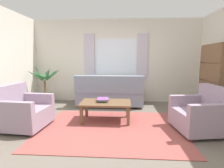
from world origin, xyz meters
TOP-DOWN VIEW (x-y plane):
  - ground_plane at (0.00, 0.00)m, footprint 6.24×6.24m
  - wall_back at (0.00, 2.26)m, footprint 5.32×0.12m
  - window_with_curtains at (0.00, 2.18)m, footprint 1.98×0.07m
  - area_rug at (0.00, 0.00)m, footprint 2.78×2.06m
  - couch at (-0.15, 1.62)m, footprint 1.90×0.82m
  - armchair_left at (-1.76, -0.08)m, footprint 0.88×0.90m
  - armchair_right at (1.72, -0.05)m, footprint 0.94×0.96m
  - coffee_table at (-0.14, 0.40)m, footprint 1.10×0.64m
  - book_stack_on_table at (-0.21, 0.45)m, footprint 0.28×0.34m
  - potted_plant at (-2.14, 1.74)m, footprint 1.07×1.04m
  - bookshelf at (2.35, 0.83)m, footprint 0.30×0.94m

SIDE VIEW (x-z plane):
  - ground_plane at x=0.00m, z-range 0.00..0.00m
  - area_rug at x=0.00m, z-range 0.00..0.01m
  - armchair_left at x=-1.76m, z-range -0.09..0.79m
  - armchair_right at x=1.72m, z-range -0.09..0.79m
  - couch at x=-0.15m, z-range -0.09..0.83m
  - coffee_table at x=-0.14m, z-range 0.16..0.60m
  - potted_plant at x=-2.14m, z-range -0.15..1.09m
  - book_stack_on_table at x=-0.21m, z-range 0.44..0.51m
  - bookshelf at x=2.35m, z-range 0.02..1.74m
  - wall_back at x=0.00m, z-range 0.00..2.60m
  - window_with_curtains at x=0.00m, z-range 0.75..2.15m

